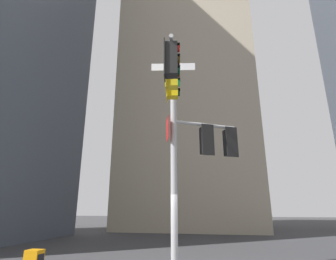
{
  "coord_description": "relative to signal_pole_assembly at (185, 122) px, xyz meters",
  "views": [
    {
      "loc": [
        1.59,
        -8.78,
        2.09
      ],
      "look_at": [
        -0.3,
        0.47,
        4.87
      ],
      "focal_mm": 28.21,
      "sensor_mm": 36.0,
      "label": 1
    }
  ],
  "objects": [
    {
      "name": "signal_pole_assembly",
      "position": [
        0.0,
        0.0,
        0.0
      ],
      "size": [
        2.96,
        4.08,
        7.9
      ],
      "color": "#B2B2B5",
      "rests_on": "ground"
    },
    {
      "name": "building_mid_block",
      "position": [
        -2.17,
        21.83,
        9.95
      ],
      "size": [
        13.99,
        13.99,
        29.63
      ],
      "primitive_type": "cube",
      "color": "tan",
      "rests_on": "ground"
    }
  ]
}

